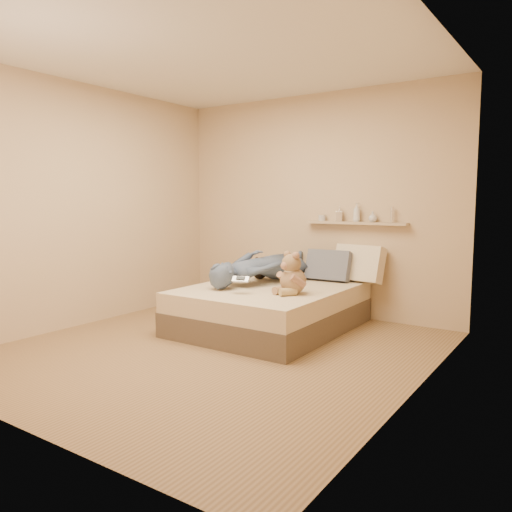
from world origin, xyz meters
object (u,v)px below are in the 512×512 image
Objects in this scene: teddy_bear at (292,276)px; bed at (271,307)px; pillow_cream at (359,264)px; pillow_grey at (329,266)px; person at (264,266)px; game_console at (241,279)px; dark_plush at (260,270)px; wall_shelf at (355,223)px.

bed is at bearing 148.26° from teddy_bear.
pillow_grey is (-0.31, -0.14, -0.03)m from pillow_cream.
person is (-0.59, 0.43, 0.01)m from teddy_bear.
person is (-0.18, 0.71, 0.04)m from game_console.
teddy_bear is 1.65× the size of dark_plush.
bed is at bearing 149.08° from person.
person is at bearing 104.50° from game_console.
teddy_bear is 0.97m from dark_plush.
game_console is 0.50m from teddy_bear.
teddy_bear is 0.73m from person.
pillow_cream is 1.06m from person.
pillow_cream reaches higher than pillow_grey.
dark_plush is (-0.76, 0.59, -0.06)m from teddy_bear.
pillow_cream is 0.47m from wall_shelf.
pillow_cream reaches higher than dark_plush.
dark_plush is (-0.35, 0.87, -0.04)m from game_console.
pillow_cream is 0.46× the size of wall_shelf.
teddy_bear is 0.77× the size of pillow_cream.
game_console is at bearing -116.02° from pillow_cream.
wall_shelf reaches higher than pillow_cream.
dark_plush is 0.46× the size of pillow_cream.
bed is at bearing 88.04° from game_console.
wall_shelf is (-0.09, 0.08, 0.45)m from pillow_cream.
person reaches higher than game_console.
wall_shelf reaches higher than game_console.
dark_plush is 0.21× the size of wall_shelf.
pillow_cream is at bearing 52.29° from bed.
pillow_cream is at bearing 24.60° from pillow_grey.
pillow_cream reaches higher than person.
wall_shelf is (0.55, 0.91, 0.88)m from bed.
bed is 0.86m from pillow_grey.
pillow_grey is at bearing -134.34° from wall_shelf.
game_console is (-0.02, -0.52, 0.37)m from bed.
teddy_bear reaches higher than dark_plush.
wall_shelf is at bearing 82.27° from teddy_bear.
game_console reaches higher than bed.
dark_plush is at bearing -153.97° from pillow_grey.
teddy_bear is at bearing 34.04° from game_console.
teddy_bear reaches higher than game_console.
game_console is 1.26m from pillow_grey.
dark_plush is 0.79m from pillow_grey.
dark_plush is 1.21m from wall_shelf.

